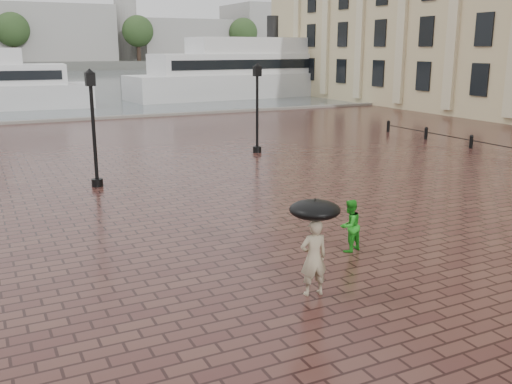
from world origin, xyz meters
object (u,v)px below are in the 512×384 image
at_px(adult_pedestrian, 314,258).
at_px(child_pedestrian, 350,226).
at_px(street_lamps, 93,113).
at_px(ferry_far, 248,73).

height_order(adult_pedestrian, child_pedestrian, adult_pedestrian).
relative_size(adult_pedestrian, child_pedestrian, 1.22).
bearing_deg(adult_pedestrian, street_lamps, -79.07).
bearing_deg(ferry_far, adult_pedestrian, -118.28).
xyz_separation_m(street_lamps, adult_pedestrian, (1.24, -17.75, -1.46)).
distance_m(street_lamps, ferry_far, 37.62).
bearing_deg(street_lamps, child_pedestrian, -77.22).
xyz_separation_m(child_pedestrian, ferry_far, (18.87, 45.98, 1.92)).
relative_size(street_lamps, child_pedestrian, 10.90).
relative_size(street_lamps, adult_pedestrian, 8.96).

